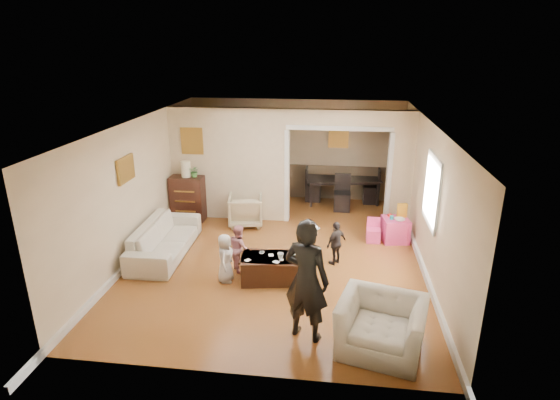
# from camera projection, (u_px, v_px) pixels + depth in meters

# --- Properties ---
(floor) EXTENTS (7.00, 7.00, 0.00)m
(floor) POSITION_uv_depth(u_px,v_px,m) (279.00, 253.00, 8.98)
(floor) COLOR #A6612B
(floor) RESTS_ON ground
(partition_left) EXTENTS (2.75, 0.18, 2.60)m
(partition_left) POSITION_uv_depth(u_px,v_px,m) (230.00, 164.00, 10.40)
(partition_left) COLOR beige
(partition_left) RESTS_ON ground
(partition_right) EXTENTS (0.55, 0.18, 2.60)m
(partition_right) POSITION_uv_depth(u_px,v_px,m) (400.00, 170.00, 9.94)
(partition_right) COLOR beige
(partition_right) RESTS_ON ground
(partition_header) EXTENTS (2.22, 0.18, 0.35)m
(partition_header) POSITION_uv_depth(u_px,v_px,m) (340.00, 118.00, 9.73)
(partition_header) COLOR beige
(partition_header) RESTS_ON partition_right
(window_pane) EXTENTS (0.03, 0.95, 1.10)m
(window_pane) POSITION_uv_depth(u_px,v_px,m) (433.00, 191.00, 7.77)
(window_pane) COLOR white
(window_pane) RESTS_ON ground
(framed_art_partition) EXTENTS (0.45, 0.03, 0.55)m
(framed_art_partition) POSITION_uv_depth(u_px,v_px,m) (192.00, 141.00, 10.22)
(framed_art_partition) COLOR brown
(framed_art_partition) RESTS_ON partition_left
(framed_art_sofa_wall) EXTENTS (0.03, 0.55, 0.40)m
(framed_art_sofa_wall) POSITION_uv_depth(u_px,v_px,m) (126.00, 169.00, 8.14)
(framed_art_sofa_wall) COLOR brown
(framed_art_alcove) EXTENTS (0.45, 0.03, 0.55)m
(framed_art_alcove) POSITION_uv_depth(u_px,v_px,m) (339.00, 136.00, 11.51)
(framed_art_alcove) COLOR brown
(sofa) EXTENTS (0.92, 2.22, 0.64)m
(sofa) POSITION_uv_depth(u_px,v_px,m) (165.00, 239.00, 8.86)
(sofa) COLOR beige
(sofa) RESTS_ON ground
(armchair_back) EXTENTS (0.87, 0.88, 0.70)m
(armchair_back) POSITION_uv_depth(u_px,v_px,m) (246.00, 210.00, 10.27)
(armchair_back) COLOR tan
(armchair_back) RESTS_ON ground
(armchair_front) EXTENTS (1.34, 1.24, 0.73)m
(armchair_front) POSITION_uv_depth(u_px,v_px,m) (381.00, 326.00, 6.07)
(armchair_front) COLOR beige
(armchair_front) RESTS_ON ground
(dresser) EXTENTS (0.77, 0.43, 1.05)m
(dresser) POSITION_uv_depth(u_px,v_px,m) (188.00, 198.00, 10.51)
(dresser) COLOR #361610
(dresser) RESTS_ON ground
(table_lamp) EXTENTS (0.22, 0.22, 0.36)m
(table_lamp) POSITION_uv_depth(u_px,v_px,m) (186.00, 169.00, 10.27)
(table_lamp) COLOR #F4EEC6
(table_lamp) RESTS_ON dresser
(potted_plant) EXTENTS (0.24, 0.21, 0.27)m
(potted_plant) POSITION_uv_depth(u_px,v_px,m) (195.00, 171.00, 10.26)
(potted_plant) COLOR #3C7634
(potted_plant) RESTS_ON dresser
(coffee_table) EXTENTS (1.26, 0.78, 0.44)m
(coffee_table) POSITION_uv_depth(u_px,v_px,m) (275.00, 268.00, 7.91)
(coffee_table) COLOR #351B11
(coffee_table) RESTS_ON ground
(coffee_cup) EXTENTS (0.13, 0.13, 0.10)m
(coffee_cup) POSITION_uv_depth(u_px,v_px,m) (280.00, 256.00, 7.76)
(coffee_cup) COLOR silver
(coffee_cup) RESTS_ON coffee_table
(play_table) EXTENTS (0.59, 0.59, 0.50)m
(play_table) POSITION_uv_depth(u_px,v_px,m) (395.00, 230.00, 9.46)
(play_table) COLOR #E93D89
(play_table) RESTS_ON ground
(cereal_box) EXTENTS (0.21, 0.10, 0.30)m
(cereal_box) POSITION_uv_depth(u_px,v_px,m) (402.00, 210.00, 9.41)
(cereal_box) COLOR yellow
(cereal_box) RESTS_ON play_table
(cyan_cup) EXTENTS (0.08, 0.08, 0.08)m
(cyan_cup) POSITION_uv_depth(u_px,v_px,m) (392.00, 217.00, 9.33)
(cyan_cup) COLOR #26B6BF
(cyan_cup) RESTS_ON play_table
(toy_block) EXTENTS (0.10, 0.09, 0.05)m
(toy_block) POSITION_uv_depth(u_px,v_px,m) (390.00, 215.00, 9.50)
(toy_block) COLOR red
(toy_block) RESTS_ON play_table
(play_bowl) EXTENTS (0.24, 0.24, 0.05)m
(play_bowl) POSITION_uv_depth(u_px,v_px,m) (399.00, 220.00, 9.25)
(play_bowl) COLOR silver
(play_bowl) RESTS_ON play_table
(dining_table) EXTENTS (2.03, 1.34, 0.66)m
(dining_table) POSITION_uv_depth(u_px,v_px,m) (342.00, 189.00, 11.77)
(dining_table) COLOR black
(dining_table) RESTS_ON ground
(adult_person) EXTENTS (0.77, 0.64, 1.80)m
(adult_person) POSITION_uv_depth(u_px,v_px,m) (306.00, 280.00, 6.17)
(adult_person) COLOR black
(adult_person) RESTS_ON ground
(child_kneel_a) EXTENTS (0.28, 0.43, 0.88)m
(child_kneel_a) POSITION_uv_depth(u_px,v_px,m) (225.00, 258.00, 7.80)
(child_kneel_a) COLOR silver
(child_kneel_a) RESTS_ON ground
(child_kneel_b) EXTENTS (0.50, 0.53, 0.87)m
(child_kneel_b) POSITION_uv_depth(u_px,v_px,m) (239.00, 248.00, 8.20)
(child_kneel_b) COLOR #D7868C
(child_kneel_b) RESTS_ON ground
(child_toddler) EXTENTS (0.48, 0.51, 0.85)m
(child_toddler) POSITION_uv_depth(u_px,v_px,m) (336.00, 243.00, 8.42)
(child_toddler) COLOR black
(child_toddler) RESTS_ON ground
(craft_papers) EXTENTS (0.97, 0.46, 0.00)m
(craft_papers) POSITION_uv_depth(u_px,v_px,m) (274.00, 257.00, 7.83)
(craft_papers) COLOR white
(craft_papers) RESTS_ON coffee_table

